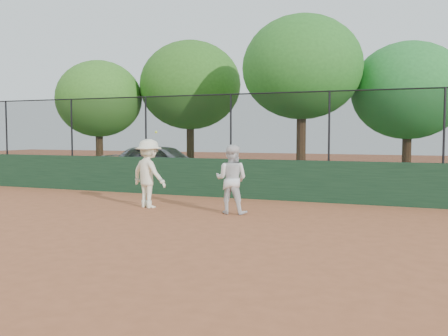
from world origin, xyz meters
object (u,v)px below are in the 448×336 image
at_px(tree_1, 190,85).
at_px(tree_2, 302,68).
at_px(parked_car, 162,164).
at_px(tree_0, 99,99).
at_px(tree_3, 408,91).
at_px(player_main, 149,174).
at_px(player_second, 231,179).

xyz_separation_m(tree_1, tree_2, (5.92, -2.46, 0.25)).
xyz_separation_m(parked_car, tree_2, (5.05, 1.90, 3.69)).
bearing_deg(tree_0, tree_3, 3.06).
bearing_deg(player_main, player_second, -2.35).
height_order(tree_1, tree_2, tree_2).
bearing_deg(parked_car, player_main, -158.90).
bearing_deg(tree_1, tree_3, -4.15).
height_order(parked_car, tree_3, tree_3).
bearing_deg(tree_3, parked_car, -157.46).
relative_size(player_main, tree_2, 0.32).
height_order(player_main, tree_0, tree_0).
bearing_deg(tree_1, parked_car, -78.76).
height_order(parked_car, tree_1, tree_1).
bearing_deg(parked_car, tree_0, 55.03).
bearing_deg(tree_0, tree_1, 19.23).
xyz_separation_m(player_second, tree_3, (3.78, 9.24, 2.77)).
xyz_separation_m(parked_car, tree_3, (8.82, 3.66, 2.83)).
distance_m(parked_car, player_main, 6.08).
height_order(tree_1, tree_3, tree_1).
relative_size(player_main, tree_3, 0.37).
distance_m(player_second, tree_1, 12.05).
relative_size(tree_0, tree_1, 0.86).
bearing_deg(tree_3, tree_1, 175.85).
bearing_deg(tree_2, tree_0, 174.20).
bearing_deg(tree_0, player_main, -47.68).
bearing_deg(parked_car, tree_3, -72.13).
relative_size(player_second, tree_2, 0.26).
relative_size(tree_0, tree_2, 0.84).
bearing_deg(player_second, tree_0, -42.04).
relative_size(tree_1, tree_3, 1.15).
distance_m(parked_car, tree_1, 5.63).
bearing_deg(tree_2, player_main, -108.05).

